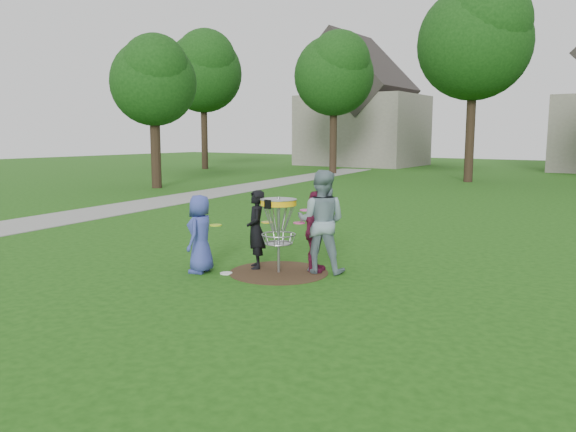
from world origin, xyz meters
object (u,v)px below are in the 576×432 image
Objects in this scene: player_blue at (200,234)px; player_grey at (321,222)px; player_maroon at (315,232)px; disc_golf_basket at (279,217)px; player_black at (256,230)px.

player_blue is 2.19m from player_grey.
player_maroon is 1.07× the size of disc_golf_basket.
player_maroon is 0.71m from disc_golf_basket.
player_grey is (1.80, 1.23, 0.22)m from player_blue.
disc_golf_basket is (-0.61, -0.47, 0.09)m from player_grey.
player_blue is 1.03m from player_black.
disc_golf_basket is at bearing 43.16° from player_black.
player_black is at bearing 175.56° from disc_golf_basket.
player_black is 0.99× the size of player_maroon.
player_black is at bearing 2.08° from player_grey.
player_blue is 2.06m from player_maroon.
disc_golf_basket is (1.19, 0.76, 0.31)m from player_blue.
player_black is at bearing 95.73° from player_maroon.
player_blue is 0.96× the size of player_maroon.
disc_golf_basket is (0.54, -0.04, 0.29)m from player_black.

